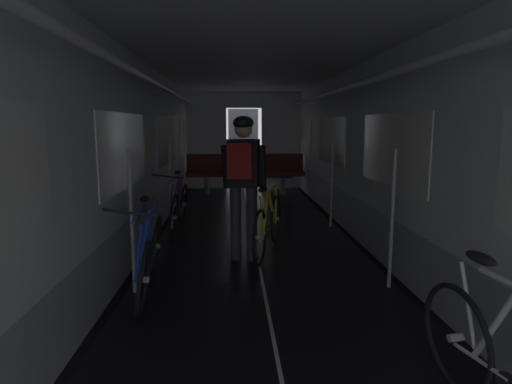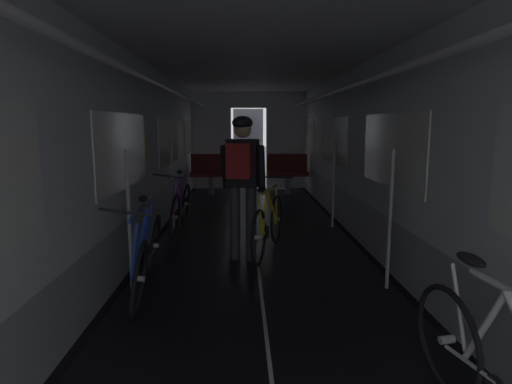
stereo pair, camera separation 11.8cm
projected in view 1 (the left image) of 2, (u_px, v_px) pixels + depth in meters
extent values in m
cube|color=black|center=(144.00, 256.00, 5.31)|extent=(0.08, 11.50, 0.01)
cube|color=black|center=(367.00, 253.00, 5.46)|extent=(0.08, 11.50, 0.01)
cube|color=beige|center=(257.00, 255.00, 5.38)|extent=(0.03, 11.27, 0.00)
cube|color=#9EA0A5|center=(135.00, 233.00, 5.25)|extent=(0.12, 11.50, 0.60)
cube|color=silver|center=(131.00, 133.00, 5.06)|extent=(0.12, 11.50, 1.85)
cube|color=white|center=(125.00, 151.00, 4.53)|extent=(0.02, 1.90, 0.80)
cube|color=white|center=(166.00, 141.00, 7.36)|extent=(0.02, 1.90, 0.80)
cube|color=white|center=(184.00, 136.00, 10.20)|extent=(0.02, 1.90, 0.80)
cube|color=yellow|center=(144.00, 146.00, 5.51)|extent=(0.01, 0.20, 0.28)
cylinder|color=white|center=(158.00, 84.00, 4.99)|extent=(0.07, 11.04, 0.07)
cylinder|color=#B7BABF|center=(132.00, 223.00, 4.07)|extent=(0.04, 0.04, 1.40)
cylinder|color=#B7BABF|center=(171.00, 185.00, 6.63)|extent=(0.04, 0.04, 1.40)
cube|color=#9EA0A5|center=(375.00, 230.00, 5.42)|extent=(0.12, 11.50, 0.60)
cube|color=silver|center=(380.00, 133.00, 5.23)|extent=(0.12, 11.50, 1.85)
cube|color=white|center=(391.00, 150.00, 4.69)|extent=(0.02, 1.90, 0.80)
cube|color=white|center=(331.00, 141.00, 7.52)|extent=(0.02, 1.90, 0.80)
cube|color=white|center=(304.00, 136.00, 10.36)|extent=(0.02, 1.90, 0.80)
cube|color=yellow|center=(377.00, 148.00, 5.16)|extent=(0.01, 0.20, 0.28)
cylinder|color=white|center=(354.00, 85.00, 5.12)|extent=(0.07, 11.04, 0.07)
cylinder|color=#B7BABF|center=(392.00, 220.00, 4.21)|extent=(0.04, 0.04, 1.40)
cylinder|color=#B7BABF|center=(331.00, 184.00, 6.77)|extent=(0.04, 0.04, 1.40)
cube|color=silver|center=(207.00, 141.00, 10.87)|extent=(1.00, 0.12, 2.45)
cube|color=silver|center=(281.00, 140.00, 10.97)|extent=(1.00, 0.12, 2.45)
cube|color=silver|center=(244.00, 100.00, 10.76)|extent=(0.90, 0.12, 0.40)
cube|color=#4C4F54|center=(243.00, 147.00, 11.64)|extent=(0.81, 0.04, 2.05)
cube|color=white|center=(257.00, 49.00, 4.99)|extent=(3.14, 11.62, 0.12)
cylinder|color=gray|center=(207.00, 185.00, 9.98)|extent=(0.12, 0.12, 0.44)
cube|color=maroon|center=(207.00, 174.00, 9.94)|extent=(0.96, 0.44, 0.10)
cube|color=maroon|center=(207.00, 163.00, 10.09)|extent=(0.96, 0.08, 0.40)
torus|color=gray|center=(189.00, 154.00, 10.06)|extent=(0.14, 0.14, 0.02)
cylinder|color=gray|center=(283.00, 185.00, 10.08)|extent=(0.12, 0.12, 0.44)
cube|color=maroon|center=(283.00, 173.00, 10.04)|extent=(0.96, 0.44, 0.10)
cube|color=maroon|center=(283.00, 162.00, 10.19)|extent=(0.96, 0.08, 0.40)
torus|color=gray|center=(265.00, 154.00, 10.16)|extent=(0.14, 0.14, 0.02)
torus|color=black|center=(456.00, 337.00, 2.62)|extent=(0.14, 0.67, 0.67)
cylinder|color=#B2B2B7|center=(456.00, 337.00, 2.62)|extent=(0.10, 0.06, 0.05)
cylinder|color=silver|center=(494.00, 326.00, 2.30)|extent=(0.04, 0.35, 0.55)
cylinder|color=silver|center=(468.00, 305.00, 2.51)|extent=(0.07, 0.16, 0.49)
cylinder|color=silver|center=(480.00, 361.00, 2.40)|extent=(0.07, 0.45, 0.07)
ellipsoid|color=black|center=(480.00, 258.00, 2.42)|extent=(0.12, 0.25, 0.06)
torus|color=black|center=(156.00, 246.00, 4.60)|extent=(0.19, 0.68, 0.67)
cylinder|color=#B2B2B7|center=(156.00, 246.00, 4.60)|extent=(0.10, 0.06, 0.06)
torus|color=black|center=(144.00, 280.00, 3.61)|extent=(0.19, 0.68, 0.67)
cylinder|color=#B2B2B7|center=(144.00, 280.00, 3.61)|extent=(0.10, 0.06, 0.06)
cylinder|color=#2342B7|center=(143.00, 245.00, 3.88)|extent=(0.09, 0.55, 0.56)
cylinder|color=#2342B7|center=(149.00, 233.00, 4.28)|extent=(0.14, 0.34, 0.55)
cylinder|color=#2342B7|center=(140.00, 213.00, 3.98)|extent=(0.10, 0.82, 0.04)
cylinder|color=#2342B7|center=(151.00, 226.00, 4.49)|extent=(0.09, 0.17, 0.49)
cylinder|color=#2342B7|center=(154.00, 254.00, 4.39)|extent=(0.07, 0.45, 0.07)
cylinder|color=#2342B7|center=(139.00, 251.00, 3.59)|extent=(0.11, 0.08, 0.49)
cylinder|color=black|center=(152.00, 263.00, 4.17)|extent=(0.05, 0.17, 0.17)
ellipsoid|color=black|center=(145.00, 199.00, 4.39)|extent=(0.12, 0.25, 0.07)
cylinder|color=black|center=(130.00, 213.00, 3.51)|extent=(0.44, 0.06, 0.09)
torus|color=black|center=(183.00, 204.00, 7.03)|extent=(0.13, 0.67, 0.67)
cylinder|color=#B2B2B7|center=(183.00, 204.00, 7.03)|extent=(0.10, 0.05, 0.06)
torus|color=black|center=(174.00, 217.00, 6.02)|extent=(0.13, 0.67, 0.67)
cylinder|color=#B2B2B7|center=(174.00, 217.00, 6.02)|extent=(0.10, 0.05, 0.06)
cylinder|color=purple|center=(175.00, 198.00, 6.30)|extent=(0.12, 0.54, 0.56)
cylinder|color=purple|center=(179.00, 194.00, 6.70)|extent=(0.09, 0.34, 0.55)
cylinder|color=purple|center=(174.00, 179.00, 6.41)|extent=(0.06, 0.82, 0.04)
cylinder|color=purple|center=(181.00, 190.00, 6.92)|extent=(0.08, 0.16, 0.49)
cylinder|color=purple|center=(182.00, 208.00, 6.81)|extent=(0.03, 0.45, 0.07)
cylinder|color=purple|center=(171.00, 200.00, 6.01)|extent=(0.08, 0.09, 0.49)
cylinder|color=black|center=(180.00, 212.00, 6.59)|extent=(0.04, 0.17, 0.17)
ellipsoid|color=black|center=(178.00, 172.00, 6.82)|extent=(0.10, 0.24, 0.07)
cylinder|color=black|center=(167.00, 176.00, 5.94)|extent=(0.44, 0.04, 0.08)
cylinder|color=#2D2D33|center=(236.00, 223.00, 5.15)|extent=(0.13, 0.13, 0.90)
cylinder|color=#2D2D33|center=(252.00, 224.00, 5.12)|extent=(0.13, 0.13, 0.90)
cube|color=black|center=(243.00, 163.00, 5.02)|extent=(0.40, 0.30, 0.56)
cylinder|color=black|center=(226.00, 167.00, 5.09)|extent=(0.13, 0.21, 0.53)
cylinder|color=black|center=(262.00, 167.00, 5.01)|extent=(0.13, 0.21, 0.53)
sphere|color=tan|center=(243.00, 129.00, 4.96)|extent=(0.21, 0.21, 0.21)
ellipsoid|color=black|center=(243.00, 123.00, 4.95)|extent=(0.30, 0.33, 0.16)
cube|color=maroon|center=(240.00, 161.00, 4.85)|extent=(0.31, 0.22, 0.40)
torus|color=black|center=(260.00, 238.00, 4.93)|extent=(0.23, 0.65, 0.67)
cylinder|color=#B2B2B7|center=(260.00, 238.00, 4.93)|extent=(0.10, 0.07, 0.05)
torus|color=black|center=(276.00, 219.00, 5.91)|extent=(0.23, 0.65, 0.67)
cylinder|color=#B2B2B7|center=(276.00, 219.00, 5.91)|extent=(0.10, 0.07, 0.05)
cylinder|color=yellow|center=(272.00, 208.00, 5.57)|extent=(0.19, 0.53, 0.56)
cylinder|color=yellow|center=(265.00, 214.00, 5.18)|extent=(0.13, 0.34, 0.55)
cylinder|color=yellow|center=(270.00, 189.00, 5.38)|extent=(0.26, 0.80, 0.03)
cylinder|color=yellow|center=(261.00, 216.00, 4.96)|extent=(0.07, 0.16, 0.49)
cylinder|color=yellow|center=(264.00, 235.00, 5.15)|extent=(0.15, 0.44, 0.07)
cylinder|color=yellow|center=(276.00, 202.00, 5.84)|extent=(0.05, 0.09, 0.49)
cylinder|color=black|center=(268.00, 232.00, 5.37)|extent=(0.06, 0.17, 0.17)
ellipsoid|color=black|center=(263.00, 190.00, 4.96)|extent=(0.15, 0.26, 0.06)
cylinder|color=black|center=(276.00, 177.00, 5.81)|extent=(0.43, 0.15, 0.03)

